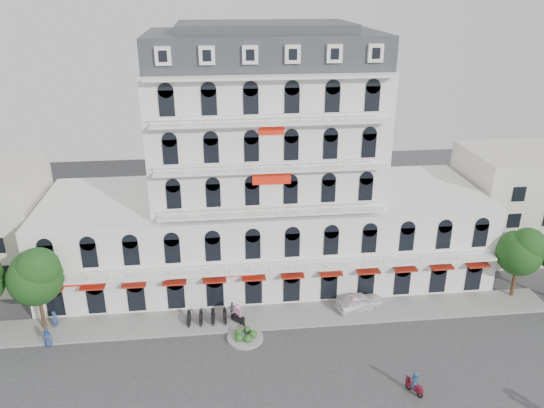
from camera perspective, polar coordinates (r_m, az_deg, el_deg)
The scene contains 15 objects.
ground at distance 43.94m, azimuth 1.77°, elevation -18.73°, with size 120.00×120.00×0.00m, color #38383A.
sidewalk at distance 50.94m, azimuth 0.33°, elevation -12.01°, with size 53.00×4.00×0.16m, color gray.
main_building at distance 54.32m, azimuth -0.75°, elevation 2.06°, with size 45.00×15.00×25.80m.
flank_building_east at distance 67.23m, azimuth 25.44°, elevation 0.29°, with size 14.00×10.00×12.00m, color beige.
traffic_island at distance 48.20m, azimuth -2.90°, elevation -14.06°, with size 3.20×3.20×1.60m.
parked_scooter_row at distance 50.60m, azimuth -6.98°, elevation -12.58°, with size 4.40×1.80×1.10m, color black, non-canonical shape.
tree_west_inner at distance 50.74m, azimuth -24.12°, elevation -6.94°, with size 4.76×4.76×8.25m.
tree_east_inner at distance 56.77m, azimuth 25.19°, elevation -4.51°, with size 4.40×4.37×7.57m.
parked_car at distance 52.38m, azimuth 9.41°, elevation -10.32°, with size 1.91×4.76×1.62m, color white.
rider_east at distance 43.88m, azimuth 15.11°, elevation -18.10°, with size 1.03×1.55×1.97m.
rider_center at distance 49.55m, azimuth -3.73°, elevation -11.69°, with size 1.26×1.36×2.16m.
pedestrian_left at distance 50.85m, azimuth -23.01°, elevation -13.08°, with size 0.85×0.55×1.74m, color navy.
pedestrian_mid at distance 50.71m, azimuth -4.27°, elevation -11.26°, with size 0.95×0.40×1.62m, color slate.
pedestrian_right at distance 51.69m, azimuth 8.80°, elevation -10.68°, with size 1.13×0.65×1.75m, color pink.
pedestrian_far at distance 52.85m, azimuth -22.29°, elevation -11.47°, with size 0.65×0.43×1.78m, color navy.
Camera 1 is at (-4.93, -32.64, 28.99)m, focal length 35.00 mm.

